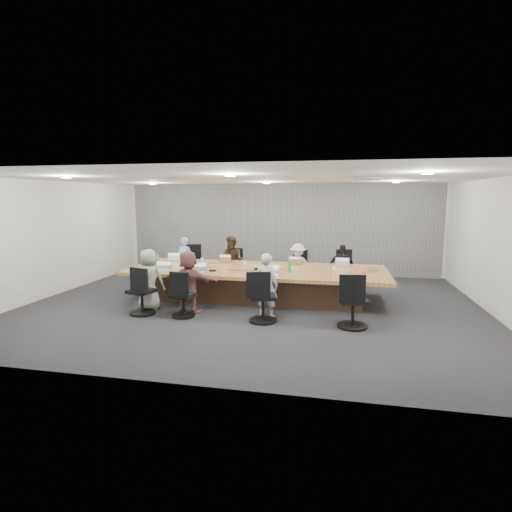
% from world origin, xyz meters
% --- Properties ---
extents(floor, '(10.00, 8.00, 0.00)m').
position_xyz_m(floor, '(0.00, 0.00, 0.00)').
color(floor, '#2A2B2F').
rests_on(floor, ground).
extents(ceiling, '(10.00, 8.00, 0.00)m').
position_xyz_m(ceiling, '(0.00, 0.00, 2.80)').
color(ceiling, white).
rests_on(ceiling, wall_back).
extents(wall_back, '(10.00, 0.00, 2.80)m').
position_xyz_m(wall_back, '(0.00, 4.00, 1.40)').
color(wall_back, silver).
rests_on(wall_back, ground).
extents(wall_front, '(10.00, 0.00, 2.80)m').
position_xyz_m(wall_front, '(0.00, -4.00, 1.40)').
color(wall_front, silver).
rests_on(wall_front, ground).
extents(wall_left, '(0.00, 8.00, 2.80)m').
position_xyz_m(wall_left, '(-5.00, 0.00, 1.40)').
color(wall_left, silver).
rests_on(wall_left, ground).
extents(wall_right, '(0.00, 8.00, 2.80)m').
position_xyz_m(wall_right, '(5.00, 0.00, 1.40)').
color(wall_right, silver).
rests_on(wall_right, ground).
extents(curtain, '(9.80, 0.04, 2.80)m').
position_xyz_m(curtain, '(0.00, 3.92, 1.40)').
color(curtain, gray).
rests_on(curtain, ground).
extents(conference_table, '(6.00, 2.20, 0.74)m').
position_xyz_m(conference_table, '(0.00, 0.50, 0.40)').
color(conference_table, '#442D1F').
rests_on(conference_table, ground).
extents(chair_0, '(0.71, 0.71, 0.87)m').
position_xyz_m(chair_0, '(-2.35, 2.20, 0.44)').
color(chair_0, black).
rests_on(chair_0, ground).
extents(chair_1, '(0.57, 0.57, 0.73)m').
position_xyz_m(chair_1, '(-0.96, 2.20, 0.37)').
color(chair_1, black).
rests_on(chair_1, ground).
extents(chair_2, '(0.53, 0.53, 0.75)m').
position_xyz_m(chair_2, '(0.84, 2.20, 0.37)').
color(chair_2, black).
rests_on(chair_2, ground).
extents(chair_3, '(0.68, 0.68, 0.80)m').
position_xyz_m(chair_3, '(1.96, 2.20, 0.40)').
color(chair_3, black).
rests_on(chair_3, ground).
extents(chair_4, '(0.69, 0.69, 0.82)m').
position_xyz_m(chair_4, '(-2.08, -1.20, 0.41)').
color(chair_4, black).
rests_on(chair_4, ground).
extents(chair_5, '(0.54, 0.54, 0.73)m').
position_xyz_m(chair_5, '(-1.17, -1.20, 0.37)').
color(chair_5, black).
rests_on(chair_5, ground).
extents(chair_6, '(0.68, 0.68, 0.84)m').
position_xyz_m(chair_6, '(0.47, -1.20, 0.42)').
color(chair_6, black).
rests_on(chair_6, ground).
extents(chair_7, '(0.67, 0.67, 0.87)m').
position_xyz_m(chair_7, '(2.16, -1.20, 0.44)').
color(chair_7, black).
rests_on(chair_7, ground).
extents(person_0, '(0.53, 0.40, 1.30)m').
position_xyz_m(person_0, '(-2.35, 1.85, 0.65)').
color(person_0, '#94B2DF').
rests_on(person_0, ground).
extents(laptop_0, '(0.33, 0.23, 0.02)m').
position_xyz_m(laptop_0, '(-2.35, 1.30, 0.75)').
color(laptop_0, '#B2B2B7').
rests_on(laptop_0, conference_table).
extents(person_1, '(0.72, 0.59, 1.35)m').
position_xyz_m(person_1, '(-0.96, 1.85, 0.68)').
color(person_1, '#33271B').
rests_on(person_1, ground).
extents(laptop_1, '(0.32, 0.22, 0.02)m').
position_xyz_m(laptop_1, '(-0.96, 1.30, 0.75)').
color(laptop_1, '#8C6647').
rests_on(laptop_1, conference_table).
extents(person_2, '(0.83, 0.56, 1.19)m').
position_xyz_m(person_2, '(0.84, 1.85, 0.60)').
color(person_2, silver).
rests_on(person_2, ground).
extents(laptop_2, '(0.31, 0.24, 0.02)m').
position_xyz_m(laptop_2, '(0.84, 1.30, 0.75)').
color(laptop_2, '#8C6647').
rests_on(laptop_2, conference_table).
extents(person_3, '(0.73, 0.36, 1.20)m').
position_xyz_m(person_3, '(1.96, 1.85, 0.60)').
color(person_3, black).
rests_on(person_3, ground).
extents(laptop_3, '(0.34, 0.24, 0.02)m').
position_xyz_m(laptop_3, '(1.96, 1.30, 0.75)').
color(laptop_3, '#B2B2B7').
rests_on(laptop_3, conference_table).
extents(person_4, '(0.67, 0.46, 1.32)m').
position_xyz_m(person_4, '(-2.08, -0.85, 0.66)').
color(person_4, gray).
rests_on(person_4, ground).
extents(laptop_4, '(0.40, 0.31, 0.02)m').
position_xyz_m(laptop_4, '(-2.08, -0.30, 0.75)').
color(laptop_4, '#B2B2B7').
rests_on(laptop_4, conference_table).
extents(person_5, '(1.25, 0.56, 1.30)m').
position_xyz_m(person_5, '(-1.17, -0.85, 0.65)').
color(person_5, brown).
rests_on(person_5, ground).
extents(laptop_5, '(0.32, 0.23, 0.02)m').
position_xyz_m(laptop_5, '(-1.17, -0.30, 0.75)').
color(laptop_5, '#B2B2B7').
rests_on(laptop_5, conference_table).
extents(person_6, '(0.53, 0.40, 1.30)m').
position_xyz_m(person_6, '(0.47, -0.85, 0.65)').
color(person_6, '#B8B8B8').
rests_on(person_6, ground).
extents(laptop_6, '(0.35, 0.25, 0.02)m').
position_xyz_m(laptop_6, '(0.47, -0.30, 0.75)').
color(laptop_6, '#B2B2B7').
rests_on(laptop_6, conference_table).
extents(bottle_green_left, '(0.09, 0.09, 0.24)m').
position_xyz_m(bottle_green_left, '(-2.65, 0.77, 0.86)').
color(bottle_green_left, green).
rests_on(bottle_green_left, conference_table).
extents(bottle_green_right, '(0.09, 0.09, 0.26)m').
position_xyz_m(bottle_green_right, '(0.81, 0.15, 0.87)').
color(bottle_green_right, green).
rests_on(bottle_green_right, conference_table).
extents(bottle_clear, '(0.08, 0.08, 0.22)m').
position_xyz_m(bottle_clear, '(-1.33, 0.42, 0.85)').
color(bottle_clear, silver).
rests_on(bottle_clear, conference_table).
extents(cup_white_far, '(0.09, 0.09, 0.10)m').
position_xyz_m(cup_white_far, '(-0.39, 0.90, 0.79)').
color(cup_white_far, white).
rests_on(cup_white_far, conference_table).
extents(cup_white_near, '(0.10, 0.10, 0.11)m').
position_xyz_m(cup_white_near, '(1.79, 0.56, 0.79)').
color(cup_white_near, white).
rests_on(cup_white_near, conference_table).
extents(mug_brown, '(0.10, 0.10, 0.11)m').
position_xyz_m(mug_brown, '(-2.56, 0.42, 0.80)').
color(mug_brown, brown).
rests_on(mug_brown, conference_table).
extents(mic_left, '(0.19, 0.16, 0.03)m').
position_xyz_m(mic_left, '(-0.91, -0.06, 0.76)').
color(mic_left, black).
rests_on(mic_left, conference_table).
extents(mic_right, '(0.13, 0.09, 0.03)m').
position_xyz_m(mic_right, '(0.03, 0.37, 0.75)').
color(mic_right, black).
rests_on(mic_right, conference_table).
extents(stapler, '(0.16, 0.06, 0.06)m').
position_xyz_m(stapler, '(0.10, 0.27, 0.77)').
color(stapler, black).
rests_on(stapler, conference_table).
extents(canvas_bag, '(0.29, 0.22, 0.14)m').
position_xyz_m(canvas_bag, '(2.63, 0.62, 0.81)').
color(canvas_bag, gray).
rests_on(canvas_bag, conference_table).
extents(snack_packet, '(0.21, 0.21, 0.04)m').
position_xyz_m(snack_packet, '(2.37, 0.44, 0.76)').
color(snack_packet, '#EA583C').
rests_on(snack_packet, conference_table).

